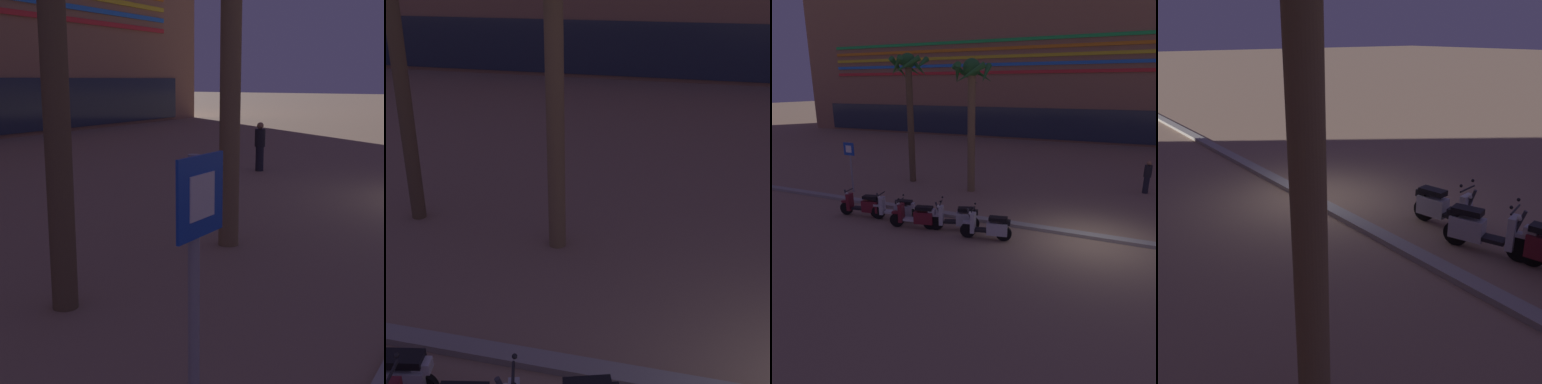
% 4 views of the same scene
% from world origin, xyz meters
% --- Properties ---
extents(ground_plane, '(200.00, 200.00, 0.00)m').
position_xyz_m(ground_plane, '(0.00, 0.00, 0.00)').
color(ground_plane, '#93755B').
extents(curb_strip, '(60.00, 0.36, 0.12)m').
position_xyz_m(curb_strip, '(0.00, 0.29, 0.06)').
color(curb_strip, gray).
rests_on(curb_strip, ground).
extents(mall_facade_backdrop, '(56.76, 12.13, 15.41)m').
position_xyz_m(mall_facade_backdrop, '(-5.54, 27.96, 7.69)').
color(mall_facade_backdrop, '#9E7051').
rests_on(mall_facade_backdrop, ground).
extents(scooter_maroon_second_in_line, '(1.83, 0.62, 1.04)m').
position_xyz_m(scooter_maroon_second_in_line, '(-8.45, -1.08, 0.46)').
color(scooter_maroon_second_in_line, black).
rests_on(scooter_maroon_second_in_line, ground).
extents(scooter_silver_gap_after_mid, '(1.76, 0.68, 1.04)m').
position_xyz_m(scooter_silver_gap_after_mid, '(-7.05, -0.93, 0.44)').
color(scooter_silver_gap_after_mid, black).
rests_on(scooter_silver_gap_after_mid, ground).
extents(scooter_maroon_lead_nearest, '(1.74, 0.69, 1.17)m').
position_xyz_m(scooter_maroon_lead_nearest, '(-5.95, -1.32, 0.45)').
color(scooter_maroon_lead_nearest, black).
rests_on(scooter_maroon_lead_nearest, ground).
extents(scooter_silver_tail_end, '(1.73, 0.82, 1.17)m').
position_xyz_m(scooter_silver_tail_end, '(-4.51, -0.91, 0.46)').
color(scooter_silver_tail_end, black).
rests_on(scooter_silver_tail_end, ground).
extents(scooter_silver_mid_front, '(1.73, 0.64, 1.17)m').
position_xyz_m(scooter_silver_mid_front, '(-3.23, -1.22, 0.45)').
color(scooter_silver_mid_front, black).
rests_on(scooter_silver_mid_front, ground).
extents(crossing_sign, '(0.60, 0.13, 2.40)m').
position_xyz_m(crossing_sign, '(-11.17, 1.45, 1.50)').
color(crossing_sign, '#939399').
rests_on(crossing_sign, ground).
extents(palm_tree_by_mall_entrance, '(2.00, 2.02, 6.50)m').
position_xyz_m(palm_tree_by_mall_entrance, '(-9.58, 4.40, 4.84)').
color(palm_tree_by_mall_entrance, brown).
rests_on(palm_tree_by_mall_entrance, ground).
extents(palm_tree_far_corner, '(1.93, 2.02, 6.12)m').
position_xyz_m(palm_tree_far_corner, '(-5.98, 3.89, 4.47)').
color(palm_tree_far_corner, olive).
rests_on(palm_tree_far_corner, ground).
extents(pedestrian_strolling_near_curb, '(0.34, 0.34, 1.58)m').
position_xyz_m(pedestrian_strolling_near_curb, '(1.83, 6.83, 0.82)').
color(pedestrian_strolling_near_curb, black).
rests_on(pedestrian_strolling_near_curb, ground).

